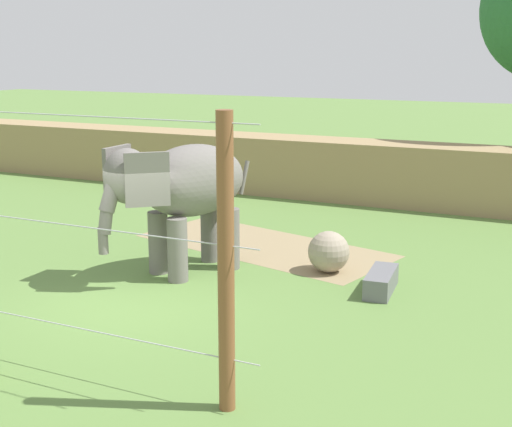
# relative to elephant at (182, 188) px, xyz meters

# --- Properties ---
(ground_plane) EXTENTS (120.00, 120.00, 0.00)m
(ground_plane) POSITION_rel_elephant_xyz_m (0.04, -2.00, -1.95)
(ground_plane) COLOR #5B7F3D
(dirt_patch) EXTENTS (7.08, 4.32, 0.01)m
(dirt_patch) POSITION_rel_elephant_xyz_m (0.66, 2.82, -1.94)
(dirt_patch) COLOR #937F5B
(dirt_patch) RESTS_ON ground
(embankment_wall) EXTENTS (36.00, 1.80, 1.97)m
(embankment_wall) POSITION_rel_elephant_xyz_m (0.04, 9.33, -0.96)
(embankment_wall) COLOR #997F56
(embankment_wall) RESTS_ON ground
(elephant) EXTENTS (2.57, 3.67, 2.94)m
(elephant) POSITION_rel_elephant_xyz_m (0.00, 0.00, 0.00)
(elephant) COLOR slate
(elephant) RESTS_ON ground
(enrichment_ball) EXTENTS (0.94, 0.94, 0.94)m
(enrichment_ball) POSITION_rel_elephant_xyz_m (2.91, 1.47, -1.48)
(enrichment_ball) COLOR gray
(enrichment_ball) RESTS_ON ground
(cable_fence) EXTENTS (8.37, 0.23, 4.14)m
(cable_fence) POSITION_rel_elephant_xyz_m (0.04, -5.01, 0.13)
(cable_fence) COLOR brown
(cable_fence) RESTS_ON ground
(feed_trough) EXTENTS (0.63, 1.44, 0.44)m
(feed_trough) POSITION_rel_elephant_xyz_m (4.35, 0.65, -1.73)
(feed_trough) COLOR slate
(feed_trough) RESTS_ON ground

